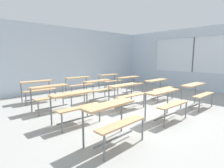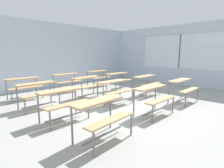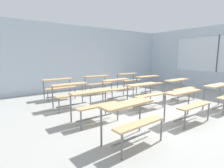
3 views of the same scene
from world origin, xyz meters
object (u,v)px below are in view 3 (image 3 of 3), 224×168
object	(u,v)px
desk_bench_r3c0	(59,84)
desk_bench_r3c2	(129,77)
desk_bench_r1c1	(145,90)
desk_bench_r2c2	(149,80)
desk_bench_r0c1	(187,99)
desk_bench_r2c0	(71,90)
desk_bench_r0c0	(132,113)
desk_bench_r0c2	(221,91)
desk_bench_r2c1	(118,84)
desk_bench_r1c2	(179,85)
desk_bench_r3c1	(98,80)
desk_bench_r1c0	(94,99)

from	to	relation	value
desk_bench_r3c0	desk_bench_r3c2	xyz separation A→B (m)	(3.49, 0.03, 0.00)
desk_bench_r1c1	desk_bench_r2c2	world-z (taller)	same
desk_bench_r0c1	desk_bench_r3c2	size ratio (longest dim) A/B	1.00
desk_bench_r3c2	desk_bench_r0c1	bearing A→B (deg)	-111.41
desk_bench_r2c2	desk_bench_r2c0	bearing A→B (deg)	-177.23
desk_bench_r1c1	desk_bench_r2c0	distance (m)	2.28
desk_bench_r0c0	desk_bench_r0c2	world-z (taller)	same
desk_bench_r0c1	desk_bench_r0c0	bearing A→B (deg)	-177.63
desk_bench_r2c0	desk_bench_r0c0	bearing A→B (deg)	-90.21
desk_bench_r2c1	desk_bench_r3c2	distance (m)	2.26
desk_bench_r0c1	desk_bench_r2c1	xyz separation A→B (m)	(-0.05, 2.70, 0.00)
desk_bench_r1c2	desk_bench_r3c2	world-z (taller)	same
desk_bench_r2c0	desk_bench_r3c1	xyz separation A→B (m)	(1.82, 1.40, 0.00)
desk_bench_r1c1	desk_bench_r2c1	size ratio (longest dim) A/B	0.99
desk_bench_r1c0	desk_bench_r3c1	xyz separation A→B (m)	(1.81, 2.80, 0.00)
desk_bench_r0c1	desk_bench_r3c2	xyz separation A→B (m)	(1.72, 4.10, 0.00)
desk_bench_r2c0	desk_bench_r3c0	size ratio (longest dim) A/B	0.99
desk_bench_r0c2	desk_bench_r2c0	size ratio (longest dim) A/B	1.00
desk_bench_r1c2	desk_bench_r0c0	bearing A→B (deg)	-158.73
desk_bench_r1c0	desk_bench_r2c2	world-z (taller)	same
desk_bench_r2c1	desk_bench_r3c1	size ratio (longest dim) A/B	1.00
desk_bench_r3c2	desk_bench_r1c2	bearing A→B (deg)	-88.07
desk_bench_r0c2	desk_bench_r2c0	distance (m)	4.53
desk_bench_r1c1	desk_bench_r3c0	world-z (taller)	same
desk_bench_r1c2	desk_bench_r2c2	distance (m)	1.40
desk_bench_r2c1	desk_bench_r3c2	bearing A→B (deg)	36.16
desk_bench_r2c1	desk_bench_r2c2	distance (m)	1.75
desk_bench_r0c2	desk_bench_r3c2	world-z (taller)	same
desk_bench_r0c1	desk_bench_r0c2	world-z (taller)	same
desk_bench_r1c1	desk_bench_r3c1	size ratio (longest dim) A/B	0.99
desk_bench_r0c2	desk_bench_r2c1	xyz separation A→B (m)	(-1.77, 2.76, 0.00)
desk_bench_r2c2	desk_bench_r0c0	bearing A→B (deg)	-139.65
desk_bench_r0c2	desk_bench_r0c0	bearing A→B (deg)	-179.99
desk_bench_r3c1	desk_bench_r1c2	bearing A→B (deg)	-54.58
desk_bench_r0c2	desk_bench_r1c2	distance (m)	1.41
desk_bench_r2c1	desk_bench_r3c1	world-z (taller)	same
desk_bench_r1c2	desk_bench_r3c1	world-z (taller)	same
desk_bench_r2c0	desk_bench_r2c1	size ratio (longest dim) A/B	0.98
desk_bench_r1c1	desk_bench_r2c2	bearing A→B (deg)	40.66
desk_bench_r0c2	desk_bench_r3c0	distance (m)	5.41
desk_bench_r0c2	desk_bench_r3c0	size ratio (longest dim) A/B	0.99
desk_bench_r0c1	desk_bench_r3c2	world-z (taller)	same
desk_bench_r0c0	desk_bench_r1c2	distance (m)	3.85
desk_bench_r3c2	desk_bench_r2c2	bearing A→B (deg)	-89.65
desk_bench_r1c0	desk_bench_r3c2	bearing A→B (deg)	38.17
desk_bench_r1c0	desk_bench_r2c1	distance (m)	2.27
desk_bench_r2c1	desk_bench_r3c1	bearing A→B (deg)	87.11
desk_bench_r0c1	desk_bench_r3c2	distance (m)	4.45
desk_bench_r1c1	desk_bench_r3c1	world-z (taller)	same
desk_bench_r1c2	desk_bench_r2c1	world-z (taller)	same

